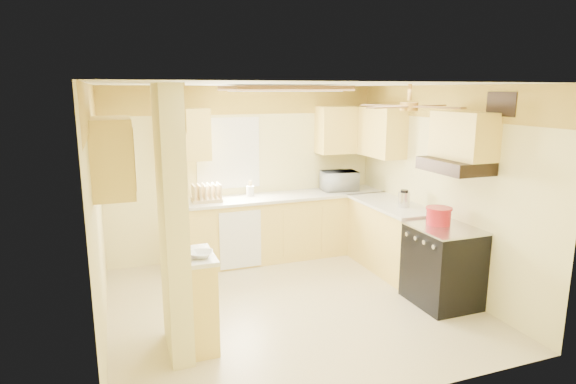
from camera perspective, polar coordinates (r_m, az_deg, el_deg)
name	(u,v)px	position (r m, az deg, el deg)	size (l,w,h in m)	color
floor	(291,305)	(5.73, 0.31, -13.22)	(4.00, 4.00, 0.00)	beige
ceiling	(291,84)	(5.18, 0.34, 12.64)	(4.00, 4.00, 0.00)	white
wall_back	(245,173)	(7.10, -5.10, 2.29)	(4.00, 4.00, 0.00)	#EDDF90
wall_front	(381,254)	(3.67, 10.91, -7.18)	(4.00, 4.00, 0.00)	#EDDF90
wall_left	(97,216)	(5.00, -21.69, -2.66)	(3.80, 3.80, 0.00)	#EDDF90
wall_right	(440,187)	(6.29, 17.62, 0.52)	(3.80, 3.80, 0.00)	#EDDF90
wallpaper_border	(244,100)	(6.98, -5.21, 10.79)	(4.00, 0.02, 0.40)	#FFDC4B
partition_column	(173,224)	(4.49, -13.49, -3.74)	(0.20, 0.70, 2.50)	#EDDF90
partition_ledge	(200,303)	(4.79, -10.34, -12.77)	(0.25, 0.55, 0.90)	#E8C761
ledge_top	(198,256)	(4.62, -10.56, -7.46)	(0.28, 0.58, 0.04)	silver
lower_cabinets_back	(284,227)	(7.14, -0.46, -4.19)	(3.00, 0.60, 0.90)	#E8C761
lower_cabinets_right	(391,238)	(6.79, 12.08, -5.32)	(0.60, 1.40, 0.90)	#E8C761
countertop_back	(284,196)	(7.02, -0.43, -0.52)	(3.04, 0.64, 0.04)	silver
countertop_right	(392,205)	(6.66, 12.19, -1.47)	(0.64, 1.44, 0.04)	silver
dishwasher_panel	(241,240)	(6.65, -5.65, -5.66)	(0.58, 0.02, 0.80)	white
window	(228,153)	(6.98, -7.10, 4.57)	(0.92, 0.02, 1.02)	white
upper_cab_back_left	(187,135)	(6.68, -11.89, 6.66)	(0.60, 0.35, 0.70)	#E8C761
upper_cab_back_right	(346,130)	(7.42, 6.91, 7.34)	(0.90, 0.35, 0.70)	#E8C761
upper_cab_right	(378,132)	(7.14, 10.64, 7.05)	(0.35, 1.00, 0.70)	#E8C761
upper_cab_left_wall	(112,157)	(4.64, -20.16, 3.94)	(0.35, 0.75, 0.70)	#E8C761
upper_cab_over_stove	(463,136)	(5.66, 20.07, 6.30)	(0.35, 0.76, 0.52)	#E8C761
stove	(443,265)	(5.89, 17.86, -8.27)	(0.68, 0.77, 0.92)	black
range_hood	(455,166)	(5.65, 19.17, 2.97)	(0.50, 0.76, 0.14)	black
poster_menu	(182,158)	(4.38, -12.43, 3.95)	(0.02, 0.42, 0.57)	black
poster_nashville	(185,228)	(4.52, -12.05, -4.24)	(0.02, 0.42, 0.57)	black
ceiling_light_panel	(284,89)	(5.69, -0.52, 12.14)	(1.35, 0.95, 0.06)	brown
ceiling_fan	(409,106)	(5.03, 14.15, 9.87)	(1.15, 1.15, 0.26)	gold
vent_grate	(501,104)	(5.49, 23.97, 9.51)	(0.02, 0.40, 0.25)	black
microwave	(339,181)	(7.36, 6.11, 1.33)	(0.53, 0.36, 0.29)	white
bowl	(201,254)	(4.51, -10.27, -7.29)	(0.21, 0.21, 0.05)	white
dutch_oven	(439,216)	(5.84, 17.42, -2.69)	(0.30, 0.30, 0.20)	red
kettle	(404,199)	(6.46, 13.59, -0.82)	(0.15, 0.15, 0.23)	silver
dish_rack	(206,195)	(6.70, -9.66, -0.37)	(0.42, 0.32, 0.24)	#D2B779
utensil_crock	(250,191)	(6.97, -4.50, 0.14)	(0.11, 0.11, 0.22)	white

